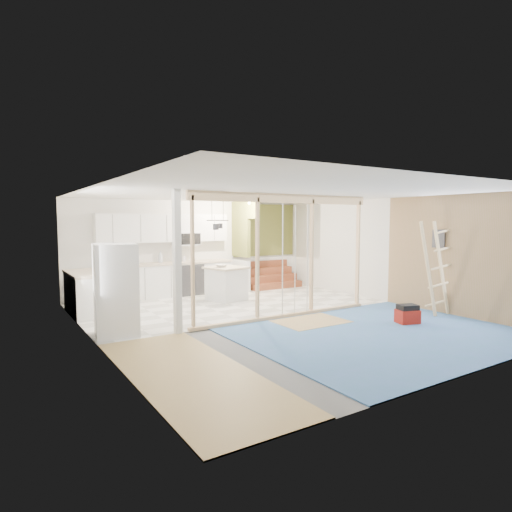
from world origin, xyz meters
TOP-DOWN VIEW (x-y plane):
  - room at (0.00, 0.00)m, footprint 7.01×8.01m
  - floor_overlays at (0.07, 0.06)m, footprint 7.00×8.00m
  - stud_frame at (-0.27, -0.00)m, footprint 4.66×0.14m
  - base_cabinets at (-1.61, 3.36)m, footprint 4.45×2.24m
  - upper_cabinets at (-0.84, 3.82)m, footprint 3.60×0.41m
  - green_partition at (2.04, 3.66)m, footprint 2.25×1.51m
  - pot_rack at (-0.31, 1.89)m, footprint 0.52×0.52m
  - sheathing_panel at (3.48, -2.00)m, footprint 0.02×4.00m
  - electrical_panel at (3.43, -1.40)m, footprint 0.04×0.30m
  - ceiling_light at (1.40, 3.00)m, footprint 0.32×0.32m
  - fridge at (-3.06, 0.45)m, footprint 0.80×0.78m
  - island at (0.19, 2.38)m, footprint 1.08×1.08m
  - bowl at (0.06, 2.42)m, footprint 0.33×0.33m
  - soap_bottle_a at (-1.06, 3.74)m, footprint 0.14×0.14m
  - soap_bottle_b at (-0.36, 3.78)m, footprint 0.10×0.10m
  - toolbox at (2.03, -1.73)m, footprint 0.48×0.42m
  - ladder at (3.11, -1.59)m, footprint 1.08×0.19m

SIDE VIEW (x-z plane):
  - floor_overlays at x=0.07m, z-range 0.00..0.02m
  - toolbox at x=2.03m, z-range -0.01..0.38m
  - island at x=0.19m, z-range 0.00..0.87m
  - base_cabinets at x=-1.61m, z-range 0.00..0.93m
  - fridge at x=-3.06m, z-range 0.00..1.64m
  - bowl at x=0.06m, z-range 0.87..0.94m
  - green_partition at x=2.04m, z-range -0.36..2.24m
  - soap_bottle_b at x=-0.36m, z-range 0.93..1.10m
  - ladder at x=3.11m, z-range 0.02..2.04m
  - soap_bottle_a at x=-1.06m, z-range 0.93..1.25m
  - sheathing_panel at x=3.48m, z-range 0.00..2.60m
  - room at x=0.00m, z-range 0.00..2.61m
  - stud_frame at x=-0.27m, z-range 0.31..2.91m
  - electrical_panel at x=3.43m, z-range 1.45..1.85m
  - upper_cabinets at x=-0.84m, z-range 1.39..2.25m
  - pot_rack at x=-0.31m, z-range 1.64..2.36m
  - ceiling_light at x=1.40m, z-range 2.50..2.58m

